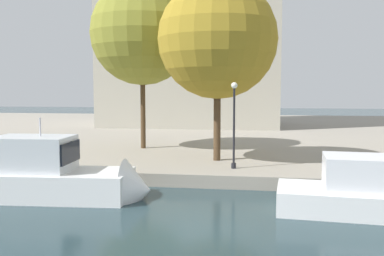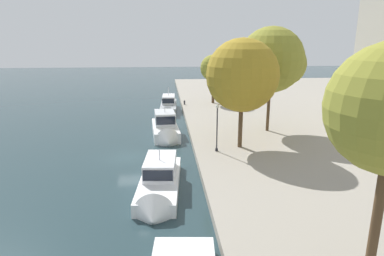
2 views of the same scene
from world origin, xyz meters
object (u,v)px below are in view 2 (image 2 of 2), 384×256
object	(u,v)px
tree_0	(215,67)
motor_yacht_1	(166,130)
tree_2	(274,61)
motor_yacht_0	(169,107)
lamp_post	(217,125)
mooring_bollard_0	(184,102)
tree_1	(244,76)
motor_yacht_2	(159,185)

from	to	relation	value
tree_0	motor_yacht_1	bearing A→B (deg)	-25.61
motor_yacht_1	tree_2	bearing A→B (deg)	83.76
motor_yacht_0	lamp_post	bearing A→B (deg)	14.01
tree_2	mooring_bollard_0	bearing A→B (deg)	-151.15
motor_yacht_1	tree_1	distance (m)	12.45
motor_yacht_0	tree_0	bearing A→B (deg)	116.70
motor_yacht_2	tree_2	distance (m)	21.50
tree_0	tree_1	bearing A→B (deg)	-1.68
tree_2	motor_yacht_2	bearing A→B (deg)	-42.26
motor_yacht_1	tree_2	world-z (taller)	tree_2
motor_yacht_1	lamp_post	world-z (taller)	lamp_post
lamp_post	tree_2	world-z (taller)	tree_2
mooring_bollard_0	tree_1	bearing A→B (deg)	10.96
mooring_bollard_0	tree_0	bearing A→B (deg)	102.59
mooring_bollard_0	tree_2	world-z (taller)	tree_2
mooring_bollard_0	tree_1	distance (m)	24.59
tree_0	tree_2	xyz separation A→B (m)	(18.28, 4.23, 2.18)
motor_yacht_0	tree_1	bearing A→B (deg)	21.77
tree_0	mooring_bollard_0	bearing A→B (deg)	-77.41
tree_1	lamp_post	bearing A→B (deg)	-66.16
motor_yacht_0	tree_0	distance (m)	10.61
mooring_bollard_0	tree_0	xyz separation A→B (m)	(-1.16, 5.20, 5.73)
tree_2	motor_yacht_1	bearing A→B (deg)	-92.48
mooring_bollard_0	tree_2	bearing A→B (deg)	28.85
motor_yacht_0	tree_1	size ratio (longest dim) A/B	0.93
motor_yacht_1	tree_2	xyz separation A→B (m)	(0.55, 12.73, 8.13)
motor_yacht_1	tree_0	world-z (taller)	tree_0
tree_0	tree_1	distance (m)	24.38
tree_1	tree_2	distance (m)	7.88
motor_yacht_0	mooring_bollard_0	xyz separation A→B (m)	(-2.39, 2.74, 0.33)
motor_yacht_2	tree_0	xyz separation A→B (m)	(-32.96, 9.10, 6.14)
motor_yacht_1	tree_0	size ratio (longest dim) A/B	1.09
motor_yacht_1	tree_2	size ratio (longest dim) A/B	0.73
lamp_post	tree_0	bearing A→B (deg)	172.21
tree_2	tree_1	bearing A→B (deg)	-39.23
motor_yacht_2	tree_2	size ratio (longest dim) A/B	0.85
lamp_post	tree_0	world-z (taller)	tree_0
motor_yacht_2	mooring_bollard_0	world-z (taller)	motor_yacht_2
motor_yacht_2	tree_1	bearing A→B (deg)	140.39
motor_yacht_2	tree_2	xyz separation A→B (m)	(-14.67, 13.33, 8.32)
tree_0	tree_1	size ratio (longest dim) A/B	0.75
lamp_post	tree_0	xyz separation A→B (m)	(-25.57, 3.50, 3.47)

